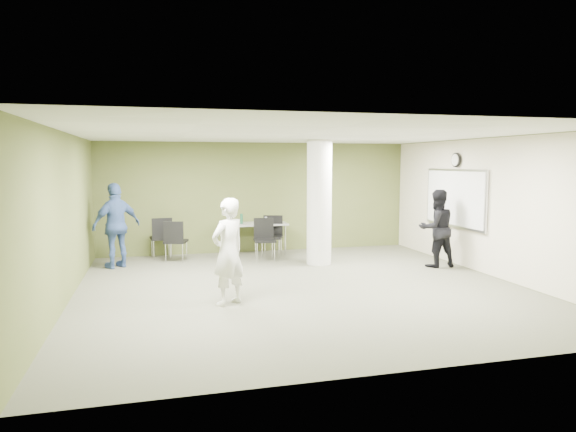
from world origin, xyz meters
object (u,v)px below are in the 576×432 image
object	(u,v)px
man_black	(437,228)
chair_back_left	(175,238)
woman_white	(228,252)
man_blue	(116,225)
folding_table	(253,225)

from	to	relation	value
man_black	chair_back_left	bearing A→B (deg)	-20.04
chair_back_left	woman_white	distance (m)	3.92
woman_white	man_blue	bearing A→B (deg)	-95.31
folding_table	man_blue	world-z (taller)	man_blue
folding_table	man_black	distance (m)	4.40
folding_table	man_blue	distance (m)	3.29
man_black	man_blue	size ratio (longest dim) A/B	0.92
chair_back_left	man_blue	xyz separation A→B (m)	(-1.25, -0.32, 0.37)
folding_table	man_blue	bearing A→B (deg)	-165.50
woman_white	man_black	bearing A→B (deg)	166.75
woman_white	man_black	distance (m)	5.20
man_black	man_blue	world-z (taller)	man_blue
folding_table	chair_back_left	world-z (taller)	folding_table
folding_table	man_black	size ratio (longest dim) A/B	0.97
folding_table	man_blue	xyz separation A→B (m)	(-3.18, -0.83, 0.19)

